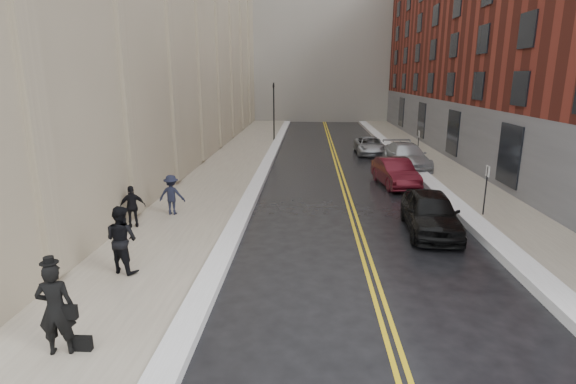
# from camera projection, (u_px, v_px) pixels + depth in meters

# --- Properties ---
(ground) EXTENTS (160.00, 160.00, 0.00)m
(ground) POSITION_uv_depth(u_px,v_px,m) (284.00, 309.00, 11.48)
(ground) COLOR black
(ground) RESTS_ON ground
(sidewalk_left) EXTENTS (4.00, 64.00, 0.15)m
(sidewalk_left) POSITION_uv_depth(u_px,v_px,m) (225.00, 173.00, 27.13)
(sidewalk_left) COLOR gray
(sidewalk_left) RESTS_ON ground
(sidewalk_right) EXTENTS (3.00, 64.00, 0.15)m
(sidewalk_right) POSITION_uv_depth(u_px,v_px,m) (451.00, 175.00, 26.51)
(sidewalk_right) COLOR gray
(sidewalk_right) RESTS_ON ground
(lane_stripe_a) EXTENTS (0.12, 64.00, 0.01)m
(lane_stripe_a) POSITION_uv_depth(u_px,v_px,m) (339.00, 175.00, 26.83)
(lane_stripe_a) COLOR gold
(lane_stripe_a) RESTS_ON ground
(lane_stripe_b) EXTENTS (0.12, 64.00, 0.01)m
(lane_stripe_b) POSITION_uv_depth(u_px,v_px,m) (343.00, 175.00, 26.82)
(lane_stripe_b) COLOR gold
(lane_stripe_b) RESTS_ON ground
(snow_ridge_left) EXTENTS (0.70, 60.80, 0.26)m
(snow_ridge_left) POSITION_uv_depth(u_px,v_px,m) (263.00, 173.00, 27.01)
(snow_ridge_left) COLOR white
(snow_ridge_left) RESTS_ON ground
(snow_ridge_right) EXTENTS (0.85, 60.80, 0.30)m
(snow_ridge_right) POSITION_uv_depth(u_px,v_px,m) (420.00, 174.00, 26.58)
(snow_ridge_right) COLOR white
(snow_ridge_right) RESTS_ON ground
(building_right) EXTENTS (14.00, 50.00, 18.00)m
(building_right) POSITION_uv_depth(u_px,v_px,m) (558.00, 27.00, 30.64)
(building_right) COLOR maroon
(building_right) RESTS_ON ground
(traffic_signal) EXTENTS (0.18, 0.15, 5.20)m
(traffic_signal) POSITION_uv_depth(u_px,v_px,m) (274.00, 107.00, 39.82)
(traffic_signal) COLOR black
(traffic_signal) RESTS_ON ground
(parking_sign_near) EXTENTS (0.06, 0.35, 2.23)m
(parking_sign_near) POSITION_uv_depth(u_px,v_px,m) (486.00, 186.00, 18.51)
(parking_sign_near) COLOR black
(parking_sign_near) RESTS_ON ground
(parking_sign_far) EXTENTS (0.06, 0.35, 2.23)m
(parking_sign_far) POSITION_uv_depth(u_px,v_px,m) (418.00, 144.00, 30.11)
(parking_sign_far) COLOR black
(parking_sign_far) RESTS_ON ground
(car_black) EXTENTS (2.15, 4.70, 1.56)m
(car_black) POSITION_uv_depth(u_px,v_px,m) (431.00, 212.00, 16.94)
(car_black) COLOR black
(car_black) RESTS_ON ground
(car_maroon) EXTENTS (2.10, 4.61, 1.47)m
(car_maroon) POSITION_uv_depth(u_px,v_px,m) (395.00, 172.00, 24.19)
(car_maroon) COLOR #430C14
(car_maroon) RESTS_ON ground
(car_silver_near) EXTENTS (2.59, 5.59, 1.58)m
(car_silver_near) POSITION_uv_depth(u_px,v_px,m) (406.00, 156.00, 28.70)
(car_silver_near) COLOR #ABAEB3
(car_silver_near) RESTS_ON ground
(car_silver_far) EXTENTS (2.17, 4.62, 1.28)m
(car_silver_far) POSITION_uv_depth(u_px,v_px,m) (370.00, 146.00, 34.07)
(car_silver_far) COLOR #9EA1A6
(car_silver_far) RESTS_ON ground
(pedestrian_main) EXTENTS (0.82, 0.62, 2.03)m
(pedestrian_main) POSITION_uv_depth(u_px,v_px,m) (56.00, 309.00, 9.18)
(pedestrian_main) COLOR black
(pedestrian_main) RESTS_ON sidewalk_left
(pedestrian_a) EXTENTS (1.19, 1.06, 2.02)m
(pedestrian_a) POSITION_uv_depth(u_px,v_px,m) (122.00, 239.00, 13.09)
(pedestrian_a) COLOR black
(pedestrian_a) RESTS_ON sidewalk_left
(pedestrian_b) EXTENTS (1.10, 0.65, 1.67)m
(pedestrian_b) POSITION_uv_depth(u_px,v_px,m) (172.00, 195.00, 18.67)
(pedestrian_b) COLOR black
(pedestrian_b) RESTS_ON sidewalk_left
(pedestrian_c) EXTENTS (1.03, 0.72, 1.63)m
(pedestrian_c) POSITION_uv_depth(u_px,v_px,m) (133.00, 207.00, 17.05)
(pedestrian_c) COLOR black
(pedestrian_c) RESTS_ON sidewalk_left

